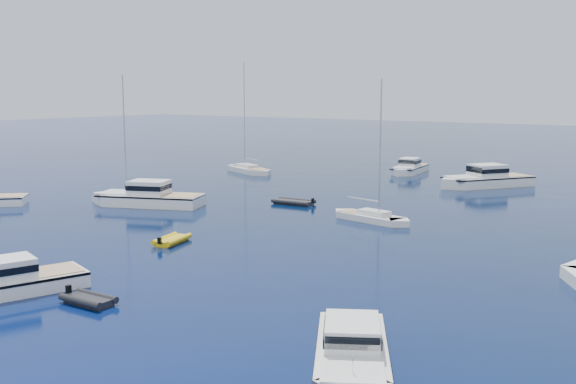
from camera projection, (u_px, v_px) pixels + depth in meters
name	position (u px, v px, depth m)	size (l,w,h in m)	color
ground	(80.00, 279.00, 38.41)	(400.00, 400.00, 0.00)	#091757
motor_cruiser_near	(3.00, 295.00, 35.35)	(2.90, 9.48, 2.49)	white
motor_cruiser_right	(352.00, 369.00, 25.92)	(2.82, 9.20, 2.42)	silver
motor_cruiser_centre	(147.00, 205.00, 63.01)	(3.57, 11.67, 3.06)	white
motor_cruiser_distant	(485.00, 187.00, 75.47)	(3.77, 12.31, 3.23)	silver
motor_cruiser_horizon	(409.00, 173.00, 88.03)	(2.95, 9.64, 2.53)	white
sailboat_mid_l	(136.00, 200.00, 66.36)	(2.26, 8.68, 12.76)	white
sailboat_centre	(371.00, 221.00, 55.50)	(2.14, 8.25, 12.12)	silver
sailboat_far_l	(249.00, 172.00, 88.57)	(2.66, 10.23, 15.04)	silver
tender_yellow	(172.00, 243.00, 47.44)	(1.85, 3.31, 0.95)	yellow
tender_grey_near	(89.00, 304.00, 33.84)	(1.72, 3.03, 0.95)	black
tender_grey_far	(294.00, 204.00, 63.75)	(2.23, 4.16, 0.95)	black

